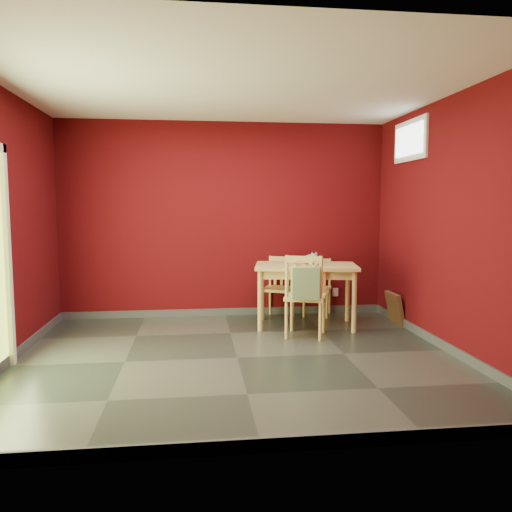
{
  "coord_description": "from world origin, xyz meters",
  "views": [
    {
      "loc": [
        -0.41,
        -4.96,
        1.56
      ],
      "look_at": [
        0.25,
        0.45,
        1.0
      ],
      "focal_mm": 35.0,
      "sensor_mm": 36.0,
      "label": 1
    }
  ],
  "objects": [
    {
      "name": "ground",
      "position": [
        0.0,
        0.0,
        0.0
      ],
      "size": [
        4.5,
        4.5,
        0.0
      ],
      "primitive_type": "plane",
      "color": "#2D342D",
      "rests_on": "ground"
    },
    {
      "name": "room_shell",
      "position": [
        0.0,
        0.0,
        0.05
      ],
      "size": [
        4.5,
        4.5,
        4.5
      ],
      "color": "#4A070B",
      "rests_on": "ground"
    },
    {
      "name": "window",
      "position": [
        2.23,
        1.0,
        2.35
      ],
      "size": [
        0.05,
        0.9,
        0.5
      ],
      "color": "white",
      "rests_on": "room_shell"
    },
    {
      "name": "outlet_plate",
      "position": [
        1.6,
        1.99,
        0.3
      ],
      "size": [
        0.08,
        0.02,
        0.12
      ],
      "primitive_type": "cube",
      "color": "silver",
      "rests_on": "room_shell"
    },
    {
      "name": "dining_table",
      "position": [
        0.99,
        1.25,
        0.7
      ],
      "size": [
        1.39,
        0.95,
        0.8
      ],
      "color": "#DAB466",
      "rests_on": "ground"
    },
    {
      "name": "table_runner",
      "position": [
        0.99,
        1.13,
        0.75
      ],
      "size": [
        0.44,
        0.74,
        0.35
      ],
      "color": "#AF602D",
      "rests_on": "dining_table"
    },
    {
      "name": "chair_far_left",
      "position": [
        0.74,
        1.8,
        0.43
      ],
      "size": [
        0.52,
        0.52,
        0.84
      ],
      "color": "#DAB466",
      "rests_on": "ground"
    },
    {
      "name": "chair_far_right",
      "position": [
        1.3,
        1.87,
        0.41
      ],
      "size": [
        0.48,
        0.48,
        0.8
      ],
      "color": "#DAB466",
      "rests_on": "ground"
    },
    {
      "name": "chair_near",
      "position": [
        0.87,
        0.73,
        0.5
      ],
      "size": [
        0.59,
        0.59,
        0.98
      ],
      "color": "#DAB466",
      "rests_on": "ground"
    },
    {
      "name": "tote_bag",
      "position": [
        0.82,
        0.51,
        0.68
      ],
      "size": [
        0.31,
        0.19,
        0.44
      ],
      "color": "#81A86B",
      "rests_on": "chair_near"
    },
    {
      "name": "cat",
      "position": [
        1.07,
        1.27,
        0.89
      ],
      "size": [
        0.35,
        0.4,
        0.18
      ],
      "primitive_type": null,
      "rotation": [
        0.0,
        0.0,
        -0.55
      ],
      "color": "slate",
      "rests_on": "table_runner"
    },
    {
      "name": "picture_frame",
      "position": [
        2.19,
        1.23,
        0.21
      ],
      "size": [
        0.14,
        0.41,
        0.41
      ],
      "color": "brown",
      "rests_on": "ground"
    }
  ]
}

